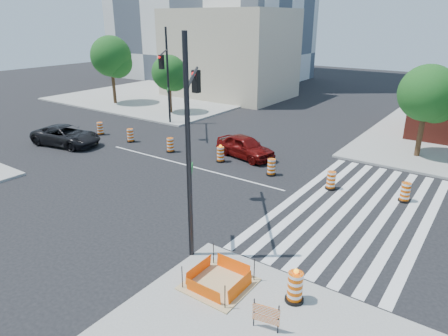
{
  "coord_description": "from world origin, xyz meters",
  "views": [
    {
      "loc": [
        15.93,
        -18.46,
        8.96
      ],
      "look_at": [
        4.31,
        -2.06,
        1.4
      ],
      "focal_mm": 32.0,
      "sensor_mm": 36.0,
      "label": 1
    }
  ],
  "objects_px": {
    "red_coupe": "(245,147)",
    "signal_pole_se": "(191,120)",
    "dark_suv": "(66,136)",
    "signal_pole_nw": "(166,70)"
  },
  "relations": [
    {
      "from": "dark_suv",
      "to": "signal_pole_se",
      "type": "bearing_deg",
      "value": -117.27
    },
    {
      "from": "red_coupe",
      "to": "signal_pole_nw",
      "type": "xyz_separation_m",
      "value": [
        -9.48,
        2.6,
        4.24
      ]
    },
    {
      "from": "dark_suv",
      "to": "signal_pole_se",
      "type": "xyz_separation_m",
      "value": [
        16.28,
        -4.78,
        4.43
      ]
    },
    {
      "from": "dark_suv",
      "to": "signal_pole_nw",
      "type": "bearing_deg",
      "value": -31.28
    },
    {
      "from": "red_coupe",
      "to": "signal_pole_se",
      "type": "distance_m",
      "value": 11.72
    },
    {
      "from": "red_coupe",
      "to": "signal_pole_se",
      "type": "relative_size",
      "value": 0.53
    },
    {
      "from": "red_coupe",
      "to": "signal_pole_nw",
      "type": "height_order",
      "value": "signal_pole_nw"
    },
    {
      "from": "dark_suv",
      "to": "signal_pole_nw",
      "type": "height_order",
      "value": "signal_pole_nw"
    },
    {
      "from": "red_coupe",
      "to": "dark_suv",
      "type": "xyz_separation_m",
      "value": [
        -12.44,
        -5.38,
        -0.02
      ]
    },
    {
      "from": "dark_suv",
      "to": "signal_pole_nw",
      "type": "distance_m",
      "value": 9.51
    }
  ]
}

